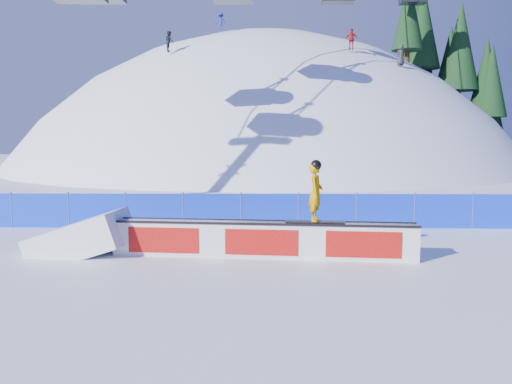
{
  "coord_description": "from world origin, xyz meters",
  "views": [
    {
      "loc": [
        -0.25,
        -12.58,
        3.14
      ],
      "look_at": [
        -0.44,
        2.2,
        1.52
      ],
      "focal_mm": 35.0,
      "sensor_mm": 36.0,
      "label": 1
    }
  ],
  "objects": [
    {
      "name": "rail_box",
      "position": [
        -0.25,
        0.29,
        0.47
      ],
      "size": [
        7.99,
        1.3,
        0.96
      ],
      "rotation": [
        0.0,
        0.0,
        -0.09
      ],
      "color": "silver",
      "rests_on": "ground"
    },
    {
      "name": "snow_ramp",
      "position": [
        -5.21,
        0.75,
        0.0
      ],
      "size": [
        2.79,
        1.89,
        1.65
      ],
      "primitive_type": null,
      "rotation": [
        0.0,
        -0.31,
        -0.09
      ],
      "color": "white",
      "rests_on": "ground"
    },
    {
      "name": "distant_skiers",
      "position": [
        0.32,
        30.55,
        11.57
      ],
      "size": [
        19.5,
        7.12,
        5.65
      ],
      "color": "black",
      "rests_on": "ground"
    },
    {
      "name": "snowboarder",
      "position": [
        1.12,
        0.16,
        1.75
      ],
      "size": [
        1.56,
        0.62,
        1.61
      ],
      "rotation": [
        0.0,
        0.0,
        1.32
      ],
      "color": "black",
      "rests_on": "rail_box"
    },
    {
      "name": "treeline",
      "position": [
        23.52,
        41.53,
        9.05
      ],
      "size": [
        21.36,
        12.68,
        19.65
      ],
      "color": "#301E13",
      "rests_on": "ground"
    },
    {
      "name": "snow_hill",
      "position": [
        0.0,
        42.0,
        -18.0
      ],
      "size": [
        64.0,
        64.0,
        64.0
      ],
      "color": "white",
      "rests_on": "ground"
    },
    {
      "name": "ground",
      "position": [
        0.0,
        0.0,
        0.0
      ],
      "size": [
        160.0,
        160.0,
        0.0
      ],
      "primitive_type": "plane",
      "color": "white",
      "rests_on": "ground"
    },
    {
      "name": "safety_fence",
      "position": [
        0.0,
        4.5,
        0.6
      ],
      "size": [
        22.05,
        0.05,
        1.3
      ],
      "color": "#0E35E5",
      "rests_on": "ground"
    }
  ]
}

